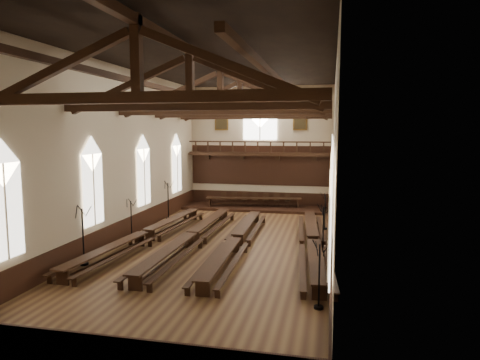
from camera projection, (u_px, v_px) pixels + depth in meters
The scene contains 21 objects.
ground at pixel (221, 246), 23.71m from camera, with size 26.00×26.00×0.00m, color brown.
room_walls at pixel (221, 129), 22.95m from camera, with size 26.00×26.00×26.00m.
wainscot_band at pixel (221, 235), 23.64m from camera, with size 12.00×26.00×1.20m.
side_windows at pixel (221, 179), 23.27m from camera, with size 11.85×19.80×4.50m.
end_window at pixel (260, 120), 35.39m from camera, with size 2.80×0.12×3.80m.
minstrels_gallery at pixel (259, 160), 35.54m from camera, with size 11.80×1.24×3.70m.
portraits at pixel (260, 121), 35.40m from camera, with size 7.75×0.09×1.45m.
roof_trusses at pixel (220, 96), 22.75m from camera, with size 11.70×25.70×2.80m.
refectory_row_a at pixel (145, 234), 24.20m from camera, with size 2.08×14.42×0.74m.
refectory_row_b at pixel (192, 236), 23.75m from camera, with size 1.60×14.54×0.76m.
refectory_row_c at pixel (236, 239), 23.06m from camera, with size 1.66×14.23×0.73m.
refectory_row_d at pixel (313, 241), 22.76m from camera, with size 1.99×14.25×0.72m.
dais at pixel (253, 208), 34.82m from camera, with size 11.40×3.08×0.21m, color #33190F.
high_table at pixel (253, 199), 34.73m from camera, with size 7.77×1.88×0.72m.
high_chairs at pixel (255, 198), 35.48m from camera, with size 5.89×0.49×1.01m.
candelabrum_left_near at pixel (84, 247), 20.29m from camera, with size 0.82×0.88×2.88m.
candelabrum_left_mid at pixel (131, 227), 25.14m from camera, with size 0.64×0.74×2.40m.
candelabrum_left_far at pixel (168, 208), 30.78m from camera, with size 0.80×0.84×2.79m.
candelabrum_right_near at pixel (319, 288), 15.33m from camera, with size 0.72×0.77×2.52m.
candelabrum_right_mid at pixel (323, 240), 21.83m from camera, with size 0.79×0.80×2.68m.
candelabrum_right_far at pixel (325, 218), 27.64m from camera, with size 0.73×0.69×2.40m.
Camera 1 is at (5.88, -22.38, 6.42)m, focal length 32.00 mm.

